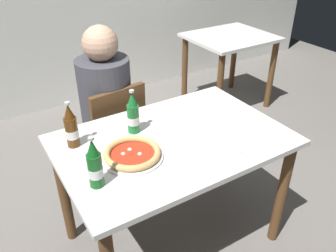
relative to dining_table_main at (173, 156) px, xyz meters
name	(u,v)px	position (x,y,z in m)	size (l,w,h in m)	color
ground_plane	(172,236)	(0.00, 0.00, -0.64)	(8.00, 8.00, 0.00)	slate
dining_table_main	(173,156)	(0.00, 0.00, 0.00)	(1.20, 0.80, 0.75)	silver
chair_behind_table	(113,134)	(-0.09, 0.61, -0.15)	(0.44, 0.44, 0.85)	brown
diner_seated	(108,118)	(-0.10, 0.66, -0.05)	(0.34, 0.34, 1.21)	#2D3342
dining_table_background	(229,51)	(1.48, 1.26, -0.04)	(0.80, 0.70, 0.75)	silver
pizza_margherita_near	(132,154)	(-0.26, -0.04, 0.14)	(0.30, 0.30, 0.04)	white
beer_bottle_left	(95,166)	(-0.48, -0.14, 0.22)	(0.07, 0.07, 0.25)	#14591E
beer_bottle_center	(133,115)	(-0.14, 0.17, 0.22)	(0.07, 0.07, 0.25)	#196B2D
beer_bottle_right	(71,128)	(-0.46, 0.21, 0.22)	(0.07, 0.07, 0.25)	#512D0F
napkin_with_cutlery	(222,148)	(0.16, -0.21, 0.12)	(0.23, 0.23, 0.01)	white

